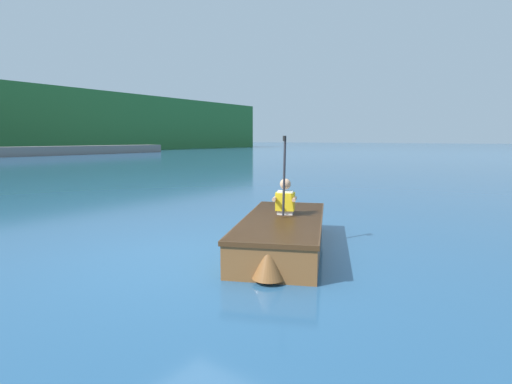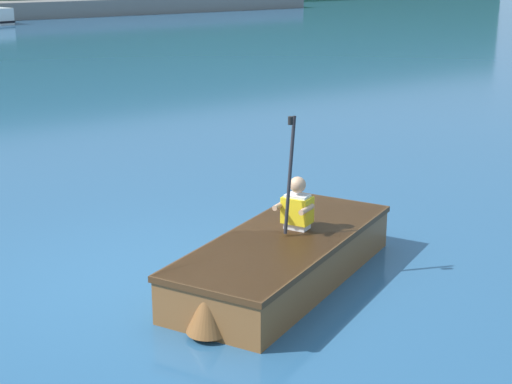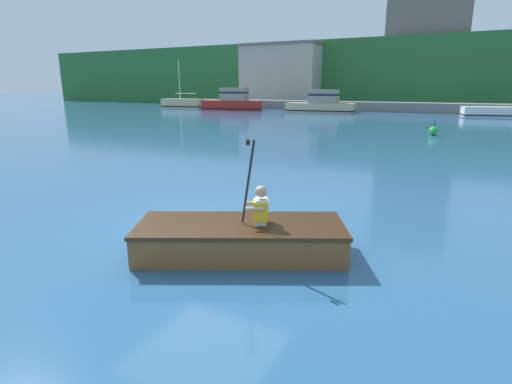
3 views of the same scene
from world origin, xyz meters
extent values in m
plane|color=#28567F|center=(0.00, 0.00, 0.00)|extent=(300.00, 300.00, 0.00)
cube|color=#2D6B33|center=(0.00, 54.36, 3.98)|extent=(120.00, 20.00, 7.95)
cube|color=#B2A899|center=(-17.13, 45.83, 3.64)|extent=(9.84, 10.09, 7.28)
cube|color=#6B645B|center=(-17.13, 45.83, 7.43)|extent=(10.14, 10.39, 0.30)
cube|color=#75665B|center=(-0.69, 50.13, 8.86)|extent=(8.88, 9.67, 17.72)
cube|color=slate|center=(0.00, 36.33, 0.45)|extent=(57.90, 2.40, 0.90)
cube|color=#CCB789|center=(-8.46, 32.64, 0.42)|extent=(6.70, 2.79, 0.84)
cube|color=black|center=(-8.46, 32.64, 0.15)|extent=(6.74, 2.84, 0.10)
cube|color=gray|center=(-8.14, 32.67, 1.47)|extent=(2.85, 1.96, 1.26)
cube|color=#19232D|center=(-8.14, 32.67, 1.63)|extent=(2.87, 1.99, 0.20)
cube|color=white|center=(6.37, 32.90, 0.40)|extent=(5.30, 2.69, 0.80)
cube|color=black|center=(6.37, 32.90, 0.14)|extent=(5.35, 2.73, 0.10)
cube|color=red|center=(-17.87, 31.71, 0.48)|extent=(6.34, 3.29, 0.96)
cube|color=black|center=(-17.87, 31.71, 0.17)|extent=(6.38, 3.33, 0.10)
cube|color=gray|center=(-17.57, 31.77, 1.62)|extent=(2.99, 2.19, 1.32)
cube|color=#19232D|center=(-17.57, 31.77, 1.79)|extent=(3.01, 2.21, 0.20)
cube|color=#CCB789|center=(-25.13, 32.85, 0.51)|extent=(4.89, 2.18, 1.03)
cube|color=black|center=(-25.13, 32.85, 0.18)|extent=(4.94, 2.22, 0.10)
cylinder|color=silver|center=(-25.37, 32.82, 3.18)|extent=(0.10, 0.10, 4.31)
cylinder|color=silver|center=(-24.67, 32.92, 1.63)|extent=(2.58, 0.45, 0.07)
cube|color=brown|center=(1.13, -0.68, 0.24)|extent=(3.14, 2.31, 0.47)
cube|color=#482C16|center=(1.13, -0.68, 0.44)|extent=(3.20, 2.36, 0.06)
cube|color=#482C16|center=(1.13, -0.68, 0.43)|extent=(2.68, 1.94, 0.02)
cone|color=brown|center=(-0.14, -1.31, 0.26)|extent=(0.52, 0.52, 0.43)
cube|color=brown|center=(1.33, -0.58, 0.42)|extent=(0.61, 1.02, 0.03)
cube|color=silver|center=(1.40, -0.55, 0.66)|extent=(0.25, 0.29, 0.37)
cube|color=yellow|center=(1.40, -0.55, 0.68)|extent=(0.32, 0.35, 0.28)
sphere|color=tan|center=(1.40, -0.55, 0.95)|extent=(0.17, 0.17, 0.17)
cylinder|color=tan|center=(1.25, -0.46, 0.73)|extent=(0.26, 0.17, 0.06)
cylinder|color=tan|center=(1.38, -0.72, 0.73)|extent=(0.26, 0.17, 0.06)
cylinder|color=#232328|center=(1.24, -0.63, 1.09)|extent=(0.20, 0.12, 1.19)
cylinder|color=black|center=(1.24, -0.63, 1.65)|extent=(0.05, 0.05, 0.08)
sphere|color=green|center=(2.68, 16.66, 0.22)|extent=(0.44, 0.44, 0.44)
cylinder|color=black|center=(2.68, 16.66, 0.58)|extent=(0.04, 0.04, 0.28)
camera|label=1|loc=(-3.79, -3.84, 1.65)|focal=28.00mm
camera|label=2|loc=(-3.29, -6.68, 3.18)|focal=55.00mm
camera|label=3|loc=(3.79, -5.45, 2.39)|focal=28.00mm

